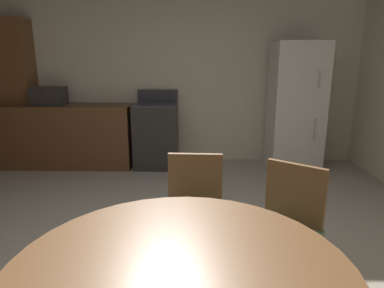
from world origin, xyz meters
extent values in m
plane|color=#A89E89|center=(0.00, 0.00, 0.00)|extent=(14.00, 14.00, 0.00)
cube|color=beige|center=(0.00, 3.09, 1.35)|extent=(5.70, 0.12, 2.70)
cube|color=brown|center=(-1.59, 2.69, 0.45)|extent=(1.92, 0.60, 0.90)
cube|color=brown|center=(-2.33, 2.87, 1.05)|extent=(0.44, 0.36, 2.10)
cube|color=#2D2B28|center=(-0.28, 2.69, 0.45)|extent=(0.60, 0.60, 0.90)
cube|color=#38383D|center=(-0.28, 2.69, 0.91)|extent=(0.60, 0.60, 0.02)
cube|color=#38383D|center=(-0.28, 2.97, 1.01)|extent=(0.60, 0.04, 0.18)
cube|color=silver|center=(1.69, 2.64, 0.88)|extent=(0.68, 0.66, 1.76)
cylinder|color=#B2B2B7|center=(1.87, 2.30, 1.28)|extent=(0.02, 0.02, 0.22)
cylinder|color=#B2B2B7|center=(1.87, 2.30, 0.63)|extent=(0.02, 0.02, 0.30)
cube|color=#2D2B28|center=(-1.81, 2.69, 1.03)|extent=(0.44, 0.32, 0.26)
cylinder|color=brown|center=(0.29, -0.90, 0.74)|extent=(1.28, 1.28, 0.04)
cylinder|color=brown|center=(0.48, -0.12, 0.21)|extent=(0.03, 0.03, 0.43)
cylinder|color=brown|center=(0.14, -0.11, 0.21)|extent=(0.03, 0.03, 0.43)
cylinder|color=brown|center=(0.50, 0.22, 0.21)|extent=(0.03, 0.03, 0.43)
cylinder|color=brown|center=(0.16, 0.23, 0.21)|extent=(0.03, 0.03, 0.43)
cube|color=#4C704C|center=(0.32, 0.05, 0.45)|extent=(0.41, 0.41, 0.05)
cube|color=brown|center=(0.33, 0.23, 0.66)|extent=(0.38, 0.05, 0.42)
cylinder|color=brown|center=(0.62, -0.17, 0.21)|extent=(0.03, 0.03, 0.43)
cylinder|color=brown|center=(1.09, -0.10, 0.21)|extent=(0.03, 0.03, 0.43)
cylinder|color=brown|center=(0.82, 0.10, 0.21)|extent=(0.03, 0.03, 0.43)
cube|color=#4C704C|center=(0.86, -0.14, 0.45)|extent=(0.56, 0.56, 0.05)
cube|color=brown|center=(0.96, 0.01, 0.66)|extent=(0.33, 0.26, 0.42)
camera|label=1|loc=(0.36, -1.94, 1.47)|focal=30.49mm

